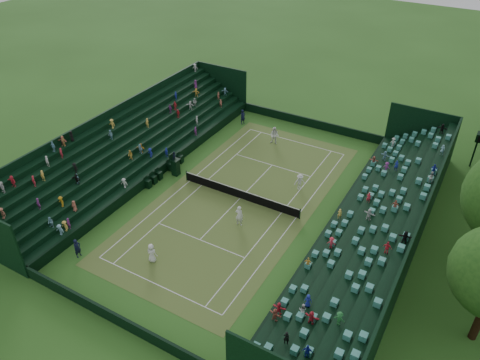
{
  "coord_description": "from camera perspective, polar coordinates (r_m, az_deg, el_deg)",
  "views": [
    {
      "loc": [
        16.77,
        -29.11,
        24.84
      ],
      "look_at": [
        0.0,
        0.0,
        2.0
      ],
      "focal_mm": 35.0,
      "sensor_mm": 36.0,
      "label": 1
    }
  ],
  "objects": [
    {
      "name": "player_near_west",
      "position": [
        35.78,
        -10.71,
        -8.74
      ],
      "size": [
        0.85,
        0.62,
        1.62
      ],
      "primitive_type": "imported",
      "rotation": [
        0.0,
        0.0,
        3.27
      ],
      "color": "white",
      "rests_on": "ground"
    },
    {
      "name": "courtside_chairs",
      "position": [
        45.33,
        -9.15,
        1.14
      ],
      "size": [
        0.52,
        5.49,
        1.14
      ],
      "color": "black",
      "rests_on": "ground"
    },
    {
      "name": "perimeter_wall_east",
      "position": [
        38.84,
        10.96,
        -5.35
      ],
      "size": [
        0.2,
        31.77,
        1.0
      ],
      "primitive_type": "cube",
      "color": "black",
      "rests_on": "ground"
    },
    {
      "name": "line_judge_north",
      "position": [
        53.71,
        0.36,
        7.7
      ],
      "size": [
        0.63,
        0.74,
        1.73
      ],
      "primitive_type": "imported",
      "rotation": [
        0.0,
        0.0,
        1.16
      ],
      "color": "black",
      "rests_on": "ground"
    },
    {
      "name": "perimeter_wall_north",
      "position": [
        53.83,
        8.53,
        6.93
      ],
      "size": [
        17.17,
        0.2,
        1.0
      ],
      "primitive_type": "cube",
      "color": "black",
      "rests_on": "ground"
    },
    {
      "name": "south_grandstand",
      "position": [
        47.5,
        -13.39,
        3.84
      ],
      "size": [
        6.6,
        32.0,
        4.9
      ],
      "color": "black",
      "rests_on": "ground"
    },
    {
      "name": "player_far_east",
      "position": [
        42.85,
        7.3,
        -0.24
      ],
      "size": [
        1.17,
        1.1,
        1.59
      ],
      "primitive_type": "imported",
      "rotation": [
        0.0,
        0.0,
        0.67
      ],
      "color": "white",
      "rests_on": "ground"
    },
    {
      "name": "ground",
      "position": [
        41.78,
        0.0,
        -2.27
      ],
      "size": [
        160.0,
        160.0,
        0.0
      ],
      "primitive_type": "plane",
      "color": "#2A581B",
      "rests_on": "ground"
    },
    {
      "name": "player_near_east",
      "position": [
        38.32,
        -0.09,
        -4.35
      ],
      "size": [
        0.71,
        0.48,
        1.9
      ],
      "primitive_type": "imported",
      "rotation": [
        0.0,
        0.0,
        3.18
      ],
      "color": "white",
      "rests_on": "ground"
    },
    {
      "name": "perimeter_wall_south",
      "position": [
        32.38,
        -14.77,
        -16.1
      ],
      "size": [
        17.17,
        0.2,
        1.0
      ],
      "primitive_type": "cube",
      "color": "black",
      "rests_on": "ground"
    },
    {
      "name": "tennis_net",
      "position": [
        41.47,
        0.0,
        -1.68
      ],
      "size": [
        11.67,
        0.1,
        1.06
      ],
      "color": "black",
      "rests_on": "ground"
    },
    {
      "name": "line_judge_south",
      "position": [
        37.62,
        -19.21,
        -7.85
      ],
      "size": [
        0.39,
        0.59,
        1.61
      ],
      "primitive_type": "imported",
      "rotation": [
        0.0,
        0.0,
        1.57
      ],
      "color": "black",
      "rests_on": "ground"
    },
    {
      "name": "perimeter_wall_west",
      "position": [
        45.58,
        -9.29,
        1.43
      ],
      "size": [
        0.2,
        31.77,
        1.0
      ],
      "primitive_type": "cube",
      "color": "black",
      "rests_on": "ground"
    },
    {
      "name": "north_grandstand",
      "position": [
        37.51,
        17.11,
        -6.01
      ],
      "size": [
        6.6,
        32.0,
        4.9
      ],
      "color": "black",
      "rests_on": "ground"
    },
    {
      "name": "court_surface",
      "position": [
        41.78,
        0.0,
        -2.26
      ],
      "size": [
        12.97,
        26.77,
        0.01
      ],
      "primitive_type": "cube",
      "color": "#3A7928",
      "rests_on": "ground"
    },
    {
      "name": "player_far_west",
      "position": [
        49.73,
        4.23,
        5.42
      ],
      "size": [
        0.98,
        0.79,
        1.93
      ],
      "primitive_type": "imported",
      "rotation": [
        0.0,
        0.0,
        0.07
      ],
      "color": "white",
      "rests_on": "ground"
    },
    {
      "name": "umpire_chair",
      "position": [
        44.8,
        -7.9,
        1.82
      ],
      "size": [
        0.81,
        0.81,
        2.53
      ],
      "color": "black",
      "rests_on": "ground"
    }
  ]
}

